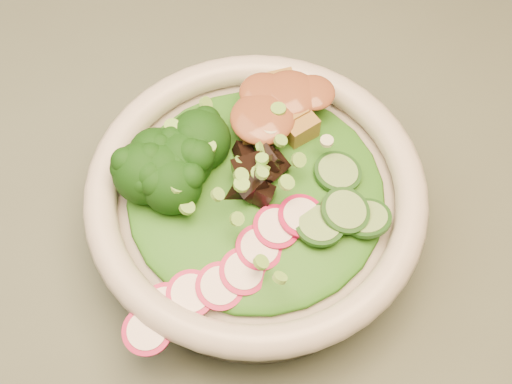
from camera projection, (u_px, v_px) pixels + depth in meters
dining_table at (126, 375)px, 0.63m from camera, size 1.20×0.80×0.75m
salad_bowl at (256, 204)px, 0.54m from camera, size 0.26×0.26×0.07m
lettuce_bed at (256, 191)px, 0.53m from camera, size 0.19×0.19×0.02m
broccoli_florets at (177, 167)px, 0.52m from camera, size 0.09×0.08×0.04m
radish_slices at (239, 266)px, 0.49m from camera, size 0.11×0.07×0.02m
cucumber_slices at (339, 203)px, 0.51m from camera, size 0.08×0.08×0.03m
mushroom_heap at (260, 169)px, 0.52m from camera, size 0.08×0.08×0.04m
tofu_cubes at (276, 119)px, 0.55m from camera, size 0.10×0.08×0.03m
peanut_sauce at (277, 109)px, 0.54m from camera, size 0.07×0.05×0.02m
scallion_garnish at (256, 176)px, 0.51m from camera, size 0.18×0.18×0.02m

